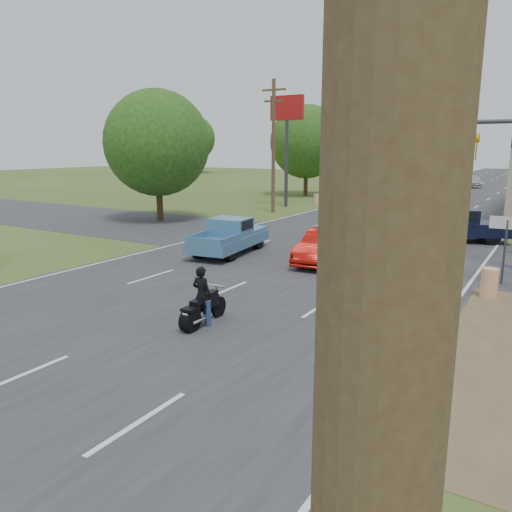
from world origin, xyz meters
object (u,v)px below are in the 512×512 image
Objects in this scene: navy_pickup at (459,225)px; distant_car_grey at (434,193)px; rider at (202,298)px; distant_car_white at (459,176)px; red_convertible at (325,247)px; distant_car_silver at (474,182)px; motorcycle at (201,310)px; blue_pickup at (230,235)px.

navy_pickup reaches higher than distant_car_grey.
distant_car_white is at bearing -87.78° from rider.
distant_car_silver is at bearing 86.44° from red_convertible.
motorcycle is 37.92m from distant_car_grey.
distant_car_silver is (-1.60, 59.02, 0.27)m from motorcycle.
motorcycle is at bearing -37.14° from navy_pickup.
distant_car_white is at bearing 98.79° from distant_car_silver.
distant_car_grey is 0.95× the size of distant_car_silver.
distant_car_silver reaches higher than motorcycle.
distant_car_grey is 0.91× the size of distant_car_white.
rider is at bearing -67.81° from blue_pickup.
distant_car_grey is 21.16m from distant_car_silver.
distant_car_grey reaches higher than distant_car_silver.
motorcycle is 59.05m from distant_car_silver.
red_convertible is 9.12m from rider.
motorcycle is 0.43× the size of distant_car_grey.
blue_pickup is at bearing 91.75° from distant_car_white.
distant_car_silver is (3.40, 50.26, -0.13)m from blue_pickup.
distant_car_grey is 33.30m from distant_car_white.
motorcycle is at bearing 90.00° from rider.
distant_car_white reaches higher than motorcycle.
blue_pickup is 50.38m from distant_car_silver.
rider reaches higher than red_convertible.
rider is (0.26, -9.12, 0.08)m from red_convertible.
distant_car_silver is (-1.34, 49.86, -0.01)m from red_convertible.
red_convertible is 2.18× the size of motorcycle.
blue_pickup is at bearing -69.74° from navy_pickup.
red_convertible is 0.84× the size of blue_pickup.
distant_car_white is (-9.15, 53.36, -0.17)m from navy_pickup.
distant_car_grey is (-1.67, 28.71, 0.08)m from red_convertible.
navy_pickup reaches higher than rider.
motorcycle is 0.36m from rider.
navy_pickup is (4.04, 8.47, 0.16)m from red_convertible.
distant_car_white is (-5.11, 61.83, -0.01)m from red_convertible.
blue_pickup is (-5.00, 8.71, 0.04)m from rider.
rider is 0.31× the size of blue_pickup.
motorcycle is 0.36× the size of navy_pickup.
navy_pickup is at bearing 59.39° from red_convertible.
motorcycle is at bearing 95.73° from distant_car_white.
blue_pickup reaches higher than distant_car_silver.
rider is at bearing -93.49° from red_convertible.
red_convertible is 9.17m from motorcycle.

